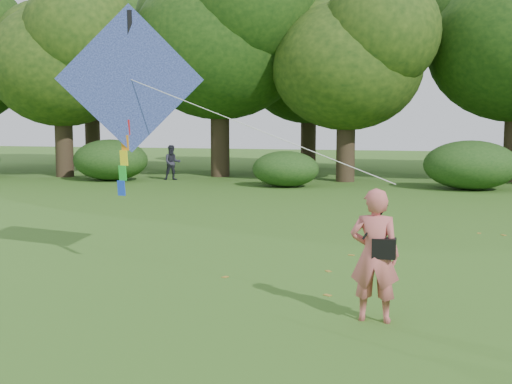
# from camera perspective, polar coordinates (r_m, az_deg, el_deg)

# --- Properties ---
(ground) EXTENTS (100.00, 100.00, 0.00)m
(ground) POSITION_cam_1_polar(r_m,az_deg,el_deg) (8.18, 4.29, -12.27)
(ground) COLOR #265114
(ground) RESTS_ON ground
(man_kite_flyer) EXTENTS (0.64, 0.42, 1.75)m
(man_kite_flyer) POSITION_cam_1_polar(r_m,az_deg,el_deg) (8.49, 10.50, -5.54)
(man_kite_flyer) COLOR #C55D5C
(man_kite_flyer) RESTS_ON ground
(bystander_left) EXTENTS (0.94, 0.88, 1.54)m
(bystander_left) POSITION_cam_1_polar(r_m,az_deg,el_deg) (28.52, -7.46, 2.61)
(bystander_left) COLOR #2A2937
(bystander_left) RESTS_ON ground
(crossbody_bag) EXTENTS (0.43, 0.20, 0.70)m
(crossbody_bag) POSITION_cam_1_polar(r_m,az_deg,el_deg) (8.43, 11.29, -4.84)
(crossbody_bag) COLOR black
(crossbody_bag) RESTS_ON ground
(flying_kite) EXTENTS (5.63, 2.20, 3.21)m
(flying_kite) POSITION_cam_1_polar(r_m,az_deg,el_deg) (11.09, -11.09, 9.57)
(flying_kite) COLOR #2855AF
(flying_kite) RESTS_ON ground
(tree_line) EXTENTS (54.70, 15.30, 9.48)m
(tree_line) POSITION_cam_1_polar(r_m,az_deg,el_deg) (30.65, 15.75, 11.73)
(tree_line) COLOR #3A2D1E
(tree_line) RESTS_ON ground
(shrub_band) EXTENTS (39.15, 3.22, 1.88)m
(shrub_band) POSITION_cam_1_polar(r_m,az_deg,el_deg) (25.37, 10.15, 2.29)
(shrub_band) COLOR #264919
(shrub_band) RESTS_ON ground
(fallen_leaves) EXTENTS (7.42, 11.17, 0.01)m
(fallen_leaves) POSITION_cam_1_polar(r_m,az_deg,el_deg) (10.15, 14.18, -8.71)
(fallen_leaves) COLOR olive
(fallen_leaves) RESTS_ON ground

